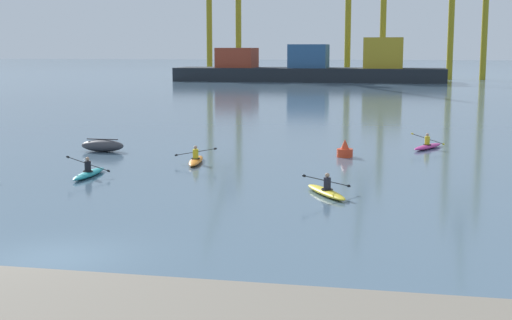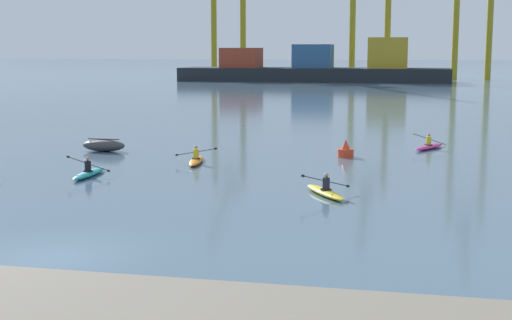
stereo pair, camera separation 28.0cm
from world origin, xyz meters
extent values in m
plane|color=slate|center=(0.00, 0.00, 0.00)|extent=(800.00, 800.00, 0.00)
cube|color=#1E2328|center=(-8.10, 117.03, 1.26)|extent=(49.89, 10.26, 2.52)
cube|color=#993823|center=(-21.82, 117.03, 4.37)|extent=(6.98, 7.18, 3.70)
cube|color=#2D5684|center=(-8.10, 117.03, 4.68)|extent=(6.98, 7.18, 4.33)
cube|color=#B29323|center=(5.62, 117.03, 5.28)|extent=(6.98, 7.18, 5.54)
cylinder|color=olive|center=(-31.19, 131.58, 11.73)|extent=(1.20, 1.20, 23.45)
cylinder|color=olive|center=(-24.88, 131.58, 11.73)|extent=(1.20, 1.20, 23.45)
cylinder|color=olive|center=(-1.84, 128.20, 11.46)|extent=(1.20, 1.20, 22.92)
cylinder|color=olive|center=(5.03, 128.20, 11.46)|extent=(1.20, 1.20, 22.92)
cylinder|color=olive|center=(18.12, 131.04, 14.77)|extent=(1.20, 1.20, 29.53)
cylinder|color=olive|center=(24.48, 131.04, 14.77)|extent=(1.20, 1.20, 29.53)
ellipsoid|color=#38383D|center=(-7.61, 21.05, 0.35)|extent=(2.60, 1.11, 0.70)
cube|color=#38383D|center=(-7.61, 21.05, 0.73)|extent=(1.95, 0.06, 0.06)
cylinder|color=red|center=(6.57, 21.77, 0.23)|extent=(0.90, 0.90, 0.45)
cone|color=red|center=(6.57, 21.77, 0.73)|extent=(0.49, 0.49, 0.55)
ellipsoid|color=orange|center=(-0.97, 17.89, 0.13)|extent=(1.11, 3.45, 0.26)
torus|color=black|center=(-0.95, 17.80, 0.27)|extent=(0.56, 0.56, 0.05)
cylinder|color=gold|center=(-0.95, 17.80, 0.51)|extent=(0.30, 0.30, 0.50)
sphere|color=tan|center=(-0.95, 17.80, 0.86)|extent=(0.19, 0.19, 0.19)
cylinder|color=black|center=(-0.96, 17.84, 0.61)|extent=(2.06, 0.35, 0.39)
ellipsoid|color=black|center=(-1.98, 17.69, 0.43)|extent=(0.20, 0.07, 0.14)
ellipsoid|color=black|center=(0.06, 18.00, 0.79)|extent=(0.20, 0.07, 0.14)
ellipsoid|color=#C13384|center=(11.22, 26.16, 0.13)|extent=(2.08, 3.30, 0.26)
torus|color=black|center=(11.18, 26.08, 0.27)|extent=(0.66, 0.66, 0.05)
cylinder|color=gold|center=(11.18, 26.08, 0.51)|extent=(0.30, 0.30, 0.50)
sphere|color=tan|center=(11.18, 26.08, 0.86)|extent=(0.19, 0.19, 0.19)
cylinder|color=black|center=(11.20, 26.12, 0.61)|extent=(1.85, 0.96, 0.51)
ellipsoid|color=yellow|center=(10.29, 26.58, 0.85)|extent=(0.20, 0.13, 0.15)
ellipsoid|color=yellow|center=(12.11, 25.66, 0.37)|extent=(0.20, 0.13, 0.15)
ellipsoid|color=teal|center=(-4.80, 12.96, 0.13)|extent=(0.68, 3.41, 0.26)
torus|color=black|center=(-4.80, 12.86, 0.27)|extent=(0.50, 0.50, 0.05)
cylinder|color=black|center=(-4.80, 12.86, 0.51)|extent=(0.30, 0.30, 0.50)
sphere|color=tan|center=(-4.80, 12.86, 0.86)|extent=(0.19, 0.19, 0.19)
cylinder|color=black|center=(-4.80, 12.91, 0.61)|extent=(2.02, 0.08, 0.64)
ellipsoid|color=black|center=(-5.80, 12.88, 0.92)|extent=(0.21, 0.05, 0.16)
ellipsoid|color=black|center=(-3.79, 12.93, 0.30)|extent=(0.21, 0.05, 0.16)
ellipsoid|color=yellow|center=(6.71, 10.76, 0.13)|extent=(2.27, 3.22, 0.26)
torus|color=black|center=(6.76, 10.68, 0.27)|extent=(0.67, 0.67, 0.05)
cylinder|color=#23232D|center=(6.76, 10.68, 0.51)|extent=(0.30, 0.30, 0.50)
sphere|color=tan|center=(6.76, 10.68, 0.86)|extent=(0.19, 0.19, 0.19)
cylinder|color=black|center=(6.74, 10.72, 0.61)|extent=(1.76, 1.08, 0.58)
ellipsoid|color=black|center=(5.87, 10.20, 0.88)|extent=(0.19, 0.14, 0.15)
ellipsoid|color=black|center=(7.60, 11.24, 0.34)|extent=(0.19, 0.14, 0.15)
camera|label=1|loc=(9.82, -18.69, 5.98)|focal=51.01mm
camera|label=2|loc=(10.09, -18.63, 5.98)|focal=51.01mm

